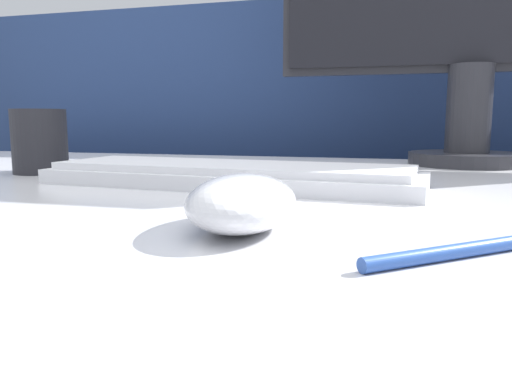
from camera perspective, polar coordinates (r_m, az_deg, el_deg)
The scene contains 5 objects.
partition_panel at distance 1.12m, azimuth 13.17°, elevation -5.56°, with size 5.00×0.03×1.03m.
computer_mouse_near at distance 0.33m, azimuth -1.63°, elevation -1.16°, with size 0.09×0.12×0.04m.
keyboard at distance 0.55m, azimuth -3.00°, elevation 1.98°, with size 0.43×0.17×0.02m.
mug at distance 0.73m, azimuth -23.49°, elevation 5.33°, with size 0.07×0.07×0.09m.
pen at distance 0.29m, azimuth 23.51°, elevation -5.97°, with size 0.11×0.10×0.01m.
Camera 1 is at (0.04, -0.49, 0.78)m, focal length 35.00 mm.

